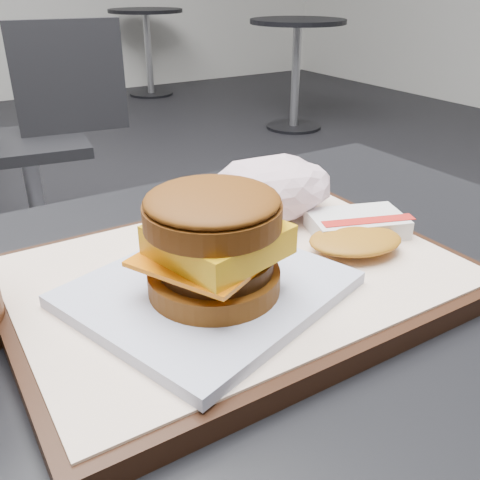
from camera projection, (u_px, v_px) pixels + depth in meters
name	position (u px, v px, depth m)	size (l,w,h in m)	color
customer_table	(250.00, 453.00, 0.54)	(0.80, 0.60, 0.77)	#A5A5AA
serving_tray	(237.00, 278.00, 0.46)	(0.38, 0.28, 0.02)	black
breakfast_sandwich	(212.00, 254.00, 0.40)	(0.23, 0.22, 0.09)	white
hash_brown	(356.00, 231.00, 0.50)	(0.13, 0.11, 0.02)	silver
crumpled_wrapper	(272.00, 188.00, 0.55)	(0.13, 0.10, 0.06)	white
neighbor_chair	(43.00, 128.00, 1.97)	(0.63, 0.48, 0.88)	#B5B5BA
bg_table_near	(297.00, 48.00, 3.72)	(0.66, 0.66, 0.75)	black
bg_table_far	(147.00, 31.00, 4.82)	(0.66, 0.66, 0.75)	black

